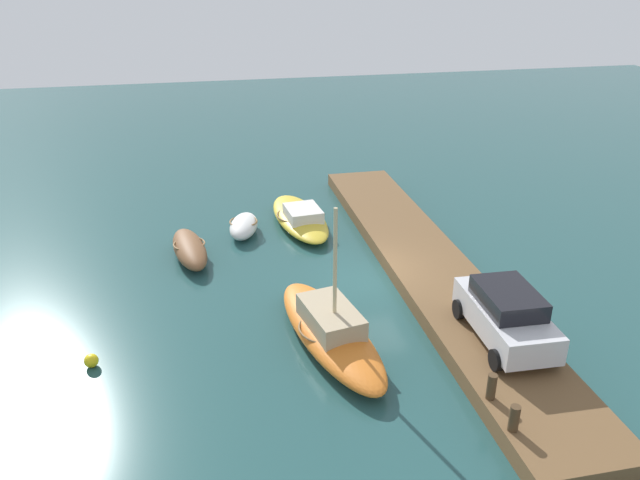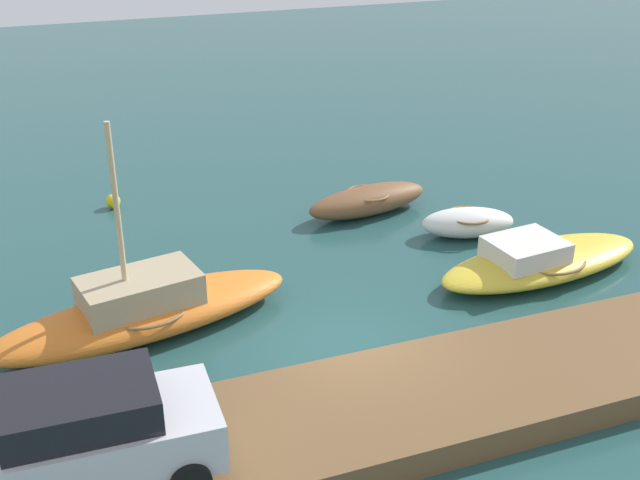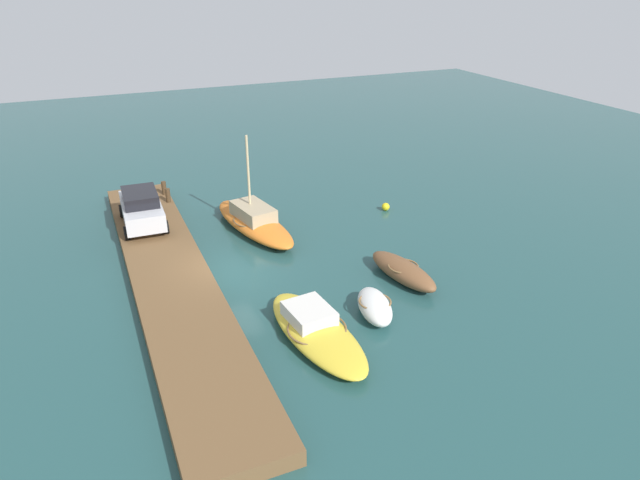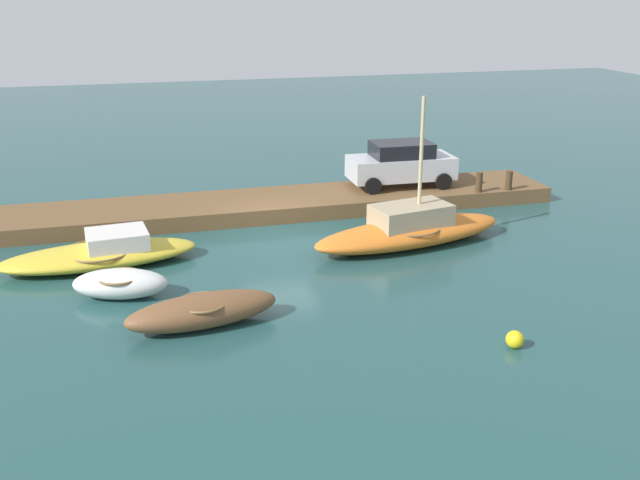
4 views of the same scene
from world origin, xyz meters
TOP-DOWN VIEW (x-y plane):
  - ground_plane at (0.00, 0.00)m, footprint 84.00×84.00m
  - dock_platform at (0.00, -2.29)m, footprint 21.95×3.13m
  - motorboat_yellow at (5.83, 1.72)m, footprint 6.01×2.61m
  - dinghy_white at (5.32, 4.34)m, footprint 2.76×1.75m
  - rowboat_brown at (3.38, 6.72)m, footprint 4.00×1.81m
  - sailboat_orange at (-3.81, 2.47)m, footprint 7.07×3.21m
  - mooring_post_west at (-9.24, -0.98)m, footprint 0.26×0.26m
  - mooring_post_mid_west at (-7.98, -0.98)m, footprint 0.25×0.25m
  - parked_car at (-5.44, -2.61)m, footprint 4.09×2.09m
  - marker_buoy at (-3.52, 9.79)m, footprint 0.43×0.43m

SIDE VIEW (x-z plane):
  - ground_plane at x=0.00m, z-range 0.00..0.00m
  - marker_buoy at x=-3.52m, z-range 0.00..0.43m
  - dock_platform at x=0.00m, z-range 0.00..0.56m
  - motorboat_yellow at x=5.83m, z-range -0.13..0.90m
  - dinghy_white at x=5.32m, z-range 0.01..0.80m
  - rowboat_brown at x=3.38m, z-range 0.01..0.84m
  - sailboat_orange at x=-3.81m, z-range -1.87..2.93m
  - mooring_post_west at x=-9.24m, z-range 0.56..1.29m
  - mooring_post_mid_west at x=-7.98m, z-range 0.56..1.32m
  - parked_car at x=-5.44m, z-range 0.59..2.32m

